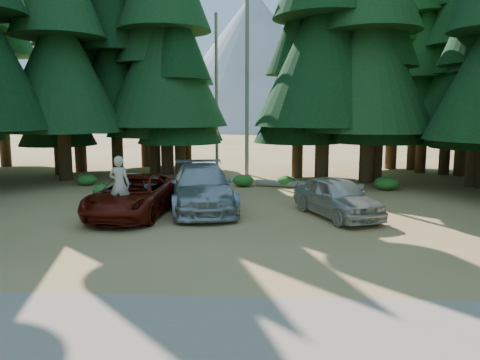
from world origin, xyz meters
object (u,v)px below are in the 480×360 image
Objects in this scene: silver_minivan_center at (202,187)px; silver_minivan_right at (337,197)px; frisbee_player at (119,184)px; log_mid at (310,185)px; red_pickup at (134,195)px; log_right at (308,185)px; log_left at (151,189)px.

silver_minivan_center reaches higher than silver_minivan_right.
log_mid is at bearing -129.21° from frisbee_player.
red_pickup reaches higher than log_mid.
log_right is (-0.43, 6.40, -0.58)m from silver_minivan_right.
silver_minivan_right is (5.21, -1.15, -0.13)m from silver_minivan_center.
frisbee_player reaches higher than red_pickup.
log_right is at bearing 46.02° from red_pickup.
silver_minivan_center is 1.11× the size of log_right.
silver_minivan_center is 7.13m from log_right.
log_left is at bearing -136.14° from log_mid.
log_right is (-0.12, -0.31, 0.05)m from log_mid.
frisbee_player is (-7.80, -1.38, 0.64)m from silver_minivan_right.
log_mid is at bearing 70.42° from silver_minivan_right.
log_right reaches higher than log_left.
red_pickup reaches higher than log_left.
red_pickup is 5.18m from log_left.
silver_minivan_right is 7.94m from frisbee_player.
red_pickup is at bearing -105.43° from log_mid.
log_mid is at bearing 37.61° from silver_minivan_center.
silver_minivan_right is 2.21× the size of frisbee_player.
silver_minivan_right is at bearing -55.51° from log_mid.
red_pickup is 0.90× the size of silver_minivan_center.
log_right is (7.24, 6.49, -0.59)m from red_pickup.
log_left is at bearing 116.80° from silver_minivan_center.
red_pickup is at bearing -92.08° from frisbee_player.
frisbee_player is at bearing -100.95° from log_mid.
log_mid is (7.90, 1.68, -0.02)m from log_left.
red_pickup is 1.39× the size of log_left.
log_right is (7.78, 1.37, 0.04)m from log_left.
silver_minivan_center is (2.45, 1.24, 0.12)m from red_pickup.
log_right is at bearing 71.63° from silver_minivan_right.
frisbee_player reaches higher than log_right.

